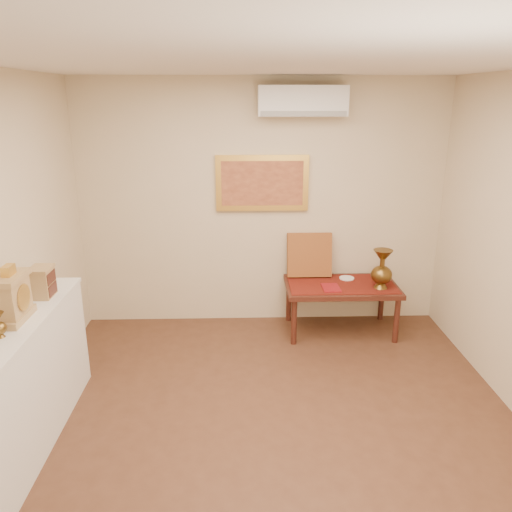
{
  "coord_description": "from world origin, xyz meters",
  "views": [
    {
      "loc": [
        -0.23,
        -3.13,
        2.49
      ],
      "look_at": [
        -0.1,
        1.15,
        1.12
      ],
      "focal_mm": 35.0,
      "sensor_mm": 36.0,
      "label": 1
    }
  ],
  "objects_px": {
    "brass_urn_tall": "(382,265)",
    "display_ledge": "(19,391)",
    "low_table": "(341,290)",
    "mantel_clock": "(13,297)",
    "wooden_chest": "(42,282)"
  },
  "relations": [
    {
      "from": "brass_urn_tall",
      "to": "wooden_chest",
      "type": "bearing_deg",
      "value": -158.95
    },
    {
      "from": "display_ledge",
      "to": "low_table",
      "type": "height_order",
      "value": "display_ledge"
    },
    {
      "from": "brass_urn_tall",
      "to": "wooden_chest",
      "type": "distance_m",
      "value": 3.27
    },
    {
      "from": "mantel_clock",
      "to": "low_table",
      "type": "distance_m",
      "value": 3.27
    },
    {
      "from": "wooden_chest",
      "to": "low_table",
      "type": "bearing_deg",
      "value": 26.06
    },
    {
      "from": "brass_urn_tall",
      "to": "display_ledge",
      "type": "height_order",
      "value": "brass_urn_tall"
    },
    {
      "from": "mantel_clock",
      "to": "wooden_chest",
      "type": "distance_m",
      "value": 0.45
    },
    {
      "from": "display_ledge",
      "to": "low_table",
      "type": "xyz_separation_m",
      "value": [
        2.67,
        1.88,
        -0.01
      ]
    },
    {
      "from": "display_ledge",
      "to": "wooden_chest",
      "type": "xyz_separation_m",
      "value": [
        0.02,
        0.58,
        0.61
      ]
    },
    {
      "from": "brass_urn_tall",
      "to": "mantel_clock",
      "type": "xyz_separation_m",
      "value": [
        -3.07,
        -1.61,
        0.34
      ]
    },
    {
      "from": "display_ledge",
      "to": "wooden_chest",
      "type": "relative_size",
      "value": 8.28
    },
    {
      "from": "display_ledge",
      "to": "mantel_clock",
      "type": "relative_size",
      "value": 4.93
    },
    {
      "from": "mantel_clock",
      "to": "low_table",
      "type": "height_order",
      "value": "mantel_clock"
    },
    {
      "from": "display_ledge",
      "to": "low_table",
      "type": "bearing_deg",
      "value": 35.1
    },
    {
      "from": "wooden_chest",
      "to": "low_table",
      "type": "height_order",
      "value": "wooden_chest"
    }
  ]
}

